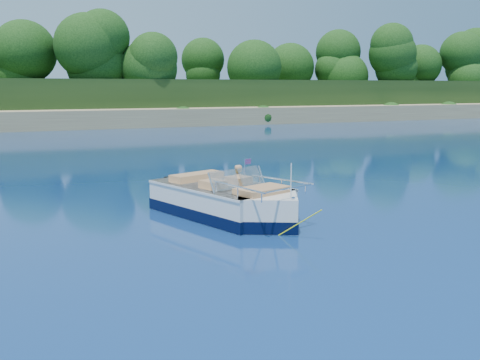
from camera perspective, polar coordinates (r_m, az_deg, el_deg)
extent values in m
plane|color=#0B244D|center=(11.60, 11.17, -6.94)|extent=(160.00, 160.00, 0.00)
cube|color=#8C7451|center=(47.69, -15.19, 6.16)|extent=(170.00, 8.00, 2.00)
cube|color=black|center=(74.49, -18.01, 7.64)|extent=(170.00, 56.00, 6.00)
cylinder|color=#322010|center=(51.57, -15.93, 9.50)|extent=(0.44, 0.44, 3.60)
sphere|color=black|center=(51.68, -16.12, 13.29)|extent=(5.94, 5.94, 5.94)
cylinder|color=#322010|center=(55.76, 5.49, 9.32)|extent=(0.44, 0.44, 2.60)
sphere|color=black|center=(55.79, 5.53, 11.86)|extent=(4.29, 4.29, 4.29)
cube|color=white|center=(14.06, -2.13, -2.54)|extent=(3.08, 4.12, 1.02)
cube|color=white|center=(12.82, 2.94, -3.78)|extent=(1.83, 1.83, 1.02)
cube|color=black|center=(14.09, -2.13, -3.10)|extent=(3.12, 4.17, 0.29)
cube|color=black|center=(12.85, 2.93, -4.39)|extent=(1.87, 1.87, 0.29)
cube|color=tan|center=(14.22, -2.90, -1.22)|extent=(2.34, 2.95, 0.10)
cube|color=white|center=(13.96, -2.15, -0.61)|extent=(3.12, 4.14, 0.06)
cube|color=black|center=(15.61, -6.94, -1.19)|extent=(0.62, 0.50, 0.88)
cube|color=#8C9EA5|center=(13.12, -1.68, -0.03)|extent=(0.80, 0.41, 0.47)
cube|color=#8C9EA5|center=(13.70, 1.09, 0.39)|extent=(0.79, 0.58, 0.47)
cube|color=tan|center=(13.50, -2.89, -0.86)|extent=(0.69, 0.69, 0.39)
cube|color=tan|center=(14.06, -0.14, -0.41)|extent=(0.69, 0.69, 0.39)
cube|color=tan|center=(14.70, -4.61, 0.01)|extent=(1.61, 1.02, 0.37)
cube|color=tan|center=(12.84, 2.37, -1.50)|extent=(1.46, 1.12, 0.33)
cylinder|color=white|center=(12.13, 5.47, -0.13)|extent=(0.03, 0.03, 0.83)
cube|color=red|center=(13.59, 0.83, 1.97)|extent=(0.21, 0.09, 0.14)
cube|color=silver|center=(12.17, 5.61, -1.94)|extent=(0.11, 0.09, 0.05)
cylinder|color=yellow|center=(11.96, 6.32, -4.61)|extent=(0.69, 0.82, 0.75)
torus|color=yellow|center=(16.25, 0.17, -1.58)|extent=(1.59, 1.59, 0.37)
torus|color=red|center=(16.24, 0.17, -1.52)|extent=(1.31, 1.31, 0.12)
imported|color=tan|center=(16.33, -0.16, -1.85)|extent=(0.44, 0.78, 1.44)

